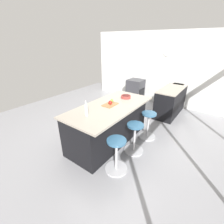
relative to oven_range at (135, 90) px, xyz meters
The scene contains 13 objects.
ground_plane 2.97m from the oven_range, 18.09° to the left, with size 8.16×8.16×0.00m, color gray.
interior_partition_left 1.32m from the oven_range, 111.00° to the left, with size 0.15×5.89×2.63m.
sink_cabinet 1.60m from the oven_range, 90.16° to the left, with size 2.49×0.60×1.18m.
oven_range is the anchor object (origin of this frame).
kitchen_island 3.10m from the oven_range, 16.62° to the left, with size 2.22×1.07×0.95m.
stool_by_window 2.78m from the oven_range, 35.23° to the left, with size 0.44×0.44×0.69m.
stool_middle 3.38m from the oven_range, 28.32° to the left, with size 0.44×0.44×0.69m.
stool_near_camera 4.01m from the oven_range, 23.55° to the left, with size 0.44×0.44×0.69m.
cutting_board 3.11m from the oven_range, 17.14° to the left, with size 0.36×0.24×0.02m, color olive.
apple_green 2.99m from the oven_range, 16.98° to the left, with size 0.07×0.07×0.07m, color #609E2D.
apple_red 3.13m from the oven_range, 17.29° to the left, with size 0.09×0.09×0.09m, color red.
water_bottle 3.81m from the oven_range, 13.29° to the left, with size 0.06×0.06×0.31m.
fruit_bowl 2.57m from the oven_range, 22.23° to the left, with size 0.25×0.25×0.07m.
Camera 1 is at (2.79, 1.99, 2.31)m, focal length 24.92 mm.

